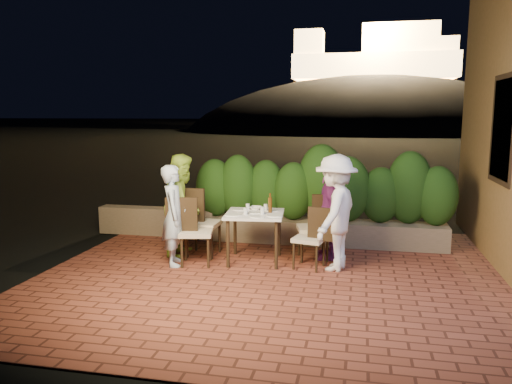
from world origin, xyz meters
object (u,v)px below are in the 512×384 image
(diner_purple, at_px, (330,209))
(parapet_lamp, at_px, (179,205))
(dining_table, at_px, (255,237))
(bowl, at_px, (256,208))
(chair_left_front, at_px, (196,231))
(diner_blue, at_px, (174,215))
(diner_green, at_px, (183,205))
(chair_left_back, at_px, (203,222))
(beer_bottle, at_px, (270,203))
(chair_right_front, at_px, (309,237))
(chair_right_back, at_px, (313,227))
(diner_white, at_px, (335,213))

(diner_purple, relative_size, parapet_lamp, 11.00)
(dining_table, xyz_separation_m, diner_purple, (1.09, 0.40, 0.39))
(bowl, bearing_deg, chair_left_front, -142.75)
(diner_blue, xyz_separation_m, diner_green, (-0.07, 0.58, 0.06))
(diner_blue, bearing_deg, chair_left_back, -39.81)
(beer_bottle, relative_size, diner_blue, 0.20)
(chair_right_front, xyz_separation_m, parapet_lamp, (-2.52, 1.44, 0.12))
(diner_purple, xyz_separation_m, parapet_lamp, (-2.77, 0.89, -0.20))
(chair_left_back, distance_m, diner_purple, 1.99)
(diner_green, bearing_deg, chair_right_back, -86.49)
(beer_bottle, height_order, chair_left_back, chair_left_back)
(bowl, bearing_deg, beer_bottle, -37.24)
(dining_table, relative_size, diner_white, 0.51)
(chair_left_front, bearing_deg, diner_green, 115.16)
(chair_right_front, bearing_deg, parapet_lamp, -16.88)
(diner_purple, bearing_deg, chair_right_back, -76.89)
(chair_right_back, bearing_deg, chair_left_front, 7.30)
(dining_table, height_order, diner_green, diner_green)
(chair_right_front, distance_m, diner_blue, 2.00)
(dining_table, height_order, parapet_lamp, dining_table)
(chair_right_back, xyz_separation_m, diner_white, (0.35, -0.45, 0.33))
(dining_table, height_order, chair_right_front, chair_right_front)
(dining_table, xyz_separation_m, diner_green, (-1.19, 0.17, 0.42))
(bowl, distance_m, diner_white, 1.30)
(chair_left_front, relative_size, chair_right_back, 1.00)
(beer_bottle, xyz_separation_m, diner_white, (0.98, -0.20, -0.07))
(chair_right_front, height_order, diner_green, diner_green)
(diner_green, relative_size, diner_purple, 1.04)
(diner_white, distance_m, diner_purple, 0.55)
(diner_blue, height_order, diner_purple, diner_purple)
(chair_left_back, bearing_deg, dining_table, -10.40)
(chair_left_front, xyz_separation_m, chair_left_back, (-0.05, 0.51, 0.03))
(parapet_lamp, bearing_deg, dining_table, -37.48)
(chair_right_back, relative_size, parapet_lamp, 7.19)
(chair_right_back, xyz_separation_m, parapet_lamp, (-2.53, 0.97, 0.07))
(dining_table, bearing_deg, chair_right_back, 20.50)
(diner_green, bearing_deg, diner_blue, -174.17)
(diner_purple, height_order, parapet_lamp, diner_purple)
(dining_table, height_order, diner_blue, diner_blue)
(beer_bottle, bearing_deg, dining_table, -163.81)
(beer_bottle, height_order, parapet_lamp, beer_bottle)
(chair_left_back, distance_m, diner_blue, 0.68)
(chair_right_back, bearing_deg, diner_green, -9.68)
(dining_table, height_order, bowl, bowl)
(chair_left_front, xyz_separation_m, diner_green, (-0.37, 0.49, 0.30))
(chair_left_front, xyz_separation_m, diner_purple, (1.91, 0.72, 0.27))
(chair_left_back, xyz_separation_m, diner_green, (-0.32, -0.01, 0.27))
(beer_bottle, relative_size, diner_green, 0.19)
(diner_green, bearing_deg, chair_left_back, -88.50)
(beer_bottle, distance_m, diner_white, 1.00)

